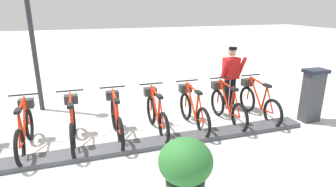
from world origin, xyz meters
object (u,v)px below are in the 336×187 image
(payment_kiosk, at_px, (312,95))
(planter_bush, at_px, (185,168))
(bike_docked_5, at_px, (73,123))
(bike_docked_4, at_px, (116,118))
(bike_docked_0, at_px, (258,101))
(bike_docked_1, at_px, (226,105))
(lamp_post, at_px, (28,11))
(bike_docked_6, at_px, (25,129))
(bike_docked_3, at_px, (156,113))
(bike_docked_2, at_px, (193,109))
(worker_near_rack, at_px, (231,75))

(payment_kiosk, height_order, planter_bush, payment_kiosk)
(bike_docked_5, bearing_deg, payment_kiosk, -96.00)
(bike_docked_4, relative_size, bike_docked_5, 1.00)
(bike_docked_0, relative_size, bike_docked_1, 1.00)
(payment_kiosk, bearing_deg, bike_docked_5, 84.00)
(bike_docked_4, height_order, lamp_post, lamp_post)
(bike_docked_4, bearing_deg, bike_docked_6, 90.00)
(bike_docked_5, height_order, planter_bush, bike_docked_5)
(bike_docked_3, bearing_deg, bike_docked_4, 90.00)
(bike_docked_6, bearing_deg, bike_docked_2, -90.00)
(bike_docked_2, relative_size, bike_docked_3, 1.00)
(bike_docked_3, xyz_separation_m, bike_docked_5, (0.00, 1.74, 0.00))
(payment_kiosk, xyz_separation_m, planter_bush, (-1.81, 3.95, -0.12))
(bike_docked_0, xyz_separation_m, worker_near_rack, (0.86, 0.29, 0.48))
(bike_docked_2, distance_m, bike_docked_3, 0.87)
(bike_docked_1, distance_m, bike_docked_4, 2.61)
(lamp_post, bearing_deg, planter_bush, -153.70)
(worker_near_rack, height_order, planter_bush, worker_near_rack)
(payment_kiosk, distance_m, bike_docked_5, 5.48)
(bike_docked_0, distance_m, bike_docked_6, 5.23)
(bike_docked_0, bearing_deg, bike_docked_3, 90.00)
(lamp_post, relative_size, planter_bush, 4.03)
(bike_docked_1, height_order, bike_docked_5, same)
(bike_docked_5, height_order, lamp_post, lamp_post)
(payment_kiosk, bearing_deg, bike_docked_3, 81.21)
(bike_docked_1, relative_size, bike_docked_3, 1.00)
(payment_kiosk, bearing_deg, worker_near_rack, 43.87)
(bike_docked_6, xyz_separation_m, worker_near_rack, (0.86, -4.94, 0.48))
(bike_docked_6, distance_m, worker_near_rack, 5.03)
(bike_docked_5, xyz_separation_m, lamp_post, (2.27, 0.81, 2.13))
(bike_docked_1, bearing_deg, bike_docked_6, 90.00)
(bike_docked_4, xyz_separation_m, lamp_post, (2.27, 1.68, 2.13))
(bike_docked_1, xyz_separation_m, bike_docked_6, (0.00, 4.36, 0.00))
(bike_docked_6, distance_m, lamp_post, 3.12)
(bike_docked_0, relative_size, bike_docked_5, 1.00)
(payment_kiosk, height_order, bike_docked_0, payment_kiosk)
(payment_kiosk, distance_m, worker_near_rack, 2.00)
(bike_docked_3, xyz_separation_m, lamp_post, (2.27, 2.55, 2.13))
(bike_docked_5, bearing_deg, bike_docked_0, -90.00)
(worker_near_rack, xyz_separation_m, lamp_post, (1.42, 4.88, 1.65))
(bike_docked_5, distance_m, worker_near_rack, 4.18)
(bike_docked_3, relative_size, bike_docked_6, 1.00)
(payment_kiosk, xyz_separation_m, bike_docked_2, (0.57, 2.83, -0.24))
(payment_kiosk, distance_m, bike_docked_2, 2.89)
(payment_kiosk, distance_m, planter_bush, 4.35)
(bike_docked_6, bearing_deg, bike_docked_1, -90.00)
(bike_docked_4, distance_m, planter_bush, 2.46)
(bike_docked_1, bearing_deg, payment_kiosk, -106.29)
(bike_docked_1, bearing_deg, lamp_post, 62.10)
(bike_docked_3, relative_size, bike_docked_4, 1.00)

